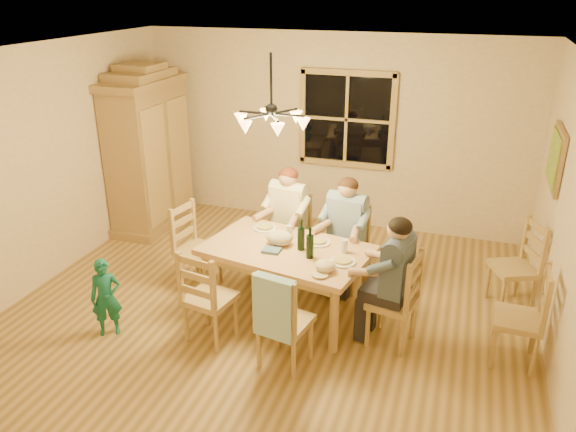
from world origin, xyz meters
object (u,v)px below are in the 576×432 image
(chandelier, at_px, (272,119))
(armoire, at_px, (149,154))
(adult_plaid_man, at_px, (346,220))
(chair_near_left, at_px, (211,311))
(wine_bottle_a, at_px, (301,235))
(chair_end_right, at_px, (391,315))
(chair_end_left, at_px, (199,262))
(chair_near_right, at_px, (285,335))
(adult_slate_man, at_px, (395,266))
(chair_far_right, at_px, (344,263))
(wine_bottle_b, at_px, (310,242))
(adult_woman, at_px, (288,208))
(chair_far_left, at_px, (288,249))
(dining_table, at_px, (287,257))
(child, at_px, (106,297))
(chair_spare_front, at_px, (515,333))
(chair_spare_back, at_px, (511,281))

(chandelier, distance_m, armoire, 3.08)
(armoire, height_order, adult_plaid_man, armoire)
(chair_near_left, bearing_deg, wine_bottle_a, 55.53)
(adult_plaid_man, xyz_separation_m, wine_bottle_a, (-0.31, -0.71, 0.08))
(chair_near_left, height_order, chair_end_right, same)
(chair_end_left, bearing_deg, chair_near_right, 63.43)
(chair_near_right, bearing_deg, chair_end_left, 153.43)
(adult_slate_man, bearing_deg, chair_far_right, 46.64)
(chandelier, relative_size, wine_bottle_b, 2.33)
(wine_bottle_a, bearing_deg, adult_plaid_man, 66.37)
(chair_end_left, relative_size, adult_woman, 1.13)
(chandelier, xyz_separation_m, adult_plaid_man, (0.64, 0.66, -1.24))
(chair_far_left, height_order, chair_end_right, same)
(adult_woman, height_order, adult_slate_man, same)
(chandelier, distance_m, adult_plaid_man, 1.54)
(dining_table, distance_m, chair_end_left, 1.22)
(chair_far_right, relative_size, child, 1.20)
(dining_table, relative_size, chair_spare_front, 1.85)
(adult_slate_man, xyz_separation_m, child, (-2.71, -0.74, -0.43))
(adult_plaid_man, height_order, adult_slate_man, same)
(adult_woman, bearing_deg, armoire, -8.74)
(chandelier, relative_size, child, 0.94)
(chair_near_right, bearing_deg, chair_far_left, 117.90)
(chandelier, xyz_separation_m, chair_end_left, (-0.97, 0.15, -1.77))
(chair_near_right, relative_size, adult_slate_man, 1.13)
(armoire, bearing_deg, wine_bottle_b, -31.98)
(chair_near_right, relative_size, chair_spare_back, 1.00)
(adult_slate_man, bearing_deg, chair_spare_front, -76.75)
(armoire, bearing_deg, chandelier, -33.46)
(chandelier, bearing_deg, adult_woman, 96.90)
(dining_table, relative_size, adult_slate_man, 2.10)
(chair_far_left, bearing_deg, wine_bottle_b, 129.76)
(adult_plaid_man, bearing_deg, chair_end_left, 27.98)
(chandelier, bearing_deg, chair_near_left, -116.57)
(chair_near_right, xyz_separation_m, adult_woman, (-0.54, 1.71, 0.54))
(adult_plaid_man, bearing_deg, adult_woman, 0.00)
(chair_near_right, xyz_separation_m, chair_end_left, (-1.41, 1.06, 0.00))
(adult_slate_man, height_order, child, adult_slate_man)
(chair_near_right, bearing_deg, adult_slate_man, 46.74)
(chair_end_left, bearing_deg, chair_near_left, 43.26)
(chair_end_left, relative_size, wine_bottle_a, 3.00)
(chair_far_left, xyz_separation_m, adult_woman, (0.00, 0.00, 0.54))
(child, bearing_deg, chair_near_right, -27.59)
(chair_near_left, relative_size, chair_near_right, 1.00)
(chair_near_right, xyz_separation_m, chair_spare_back, (2.01, 1.73, 0.00))
(chandelier, xyz_separation_m, armoire, (-2.42, 1.60, -1.02))
(wine_bottle_b, bearing_deg, chair_end_right, -4.89)
(chair_far_left, distance_m, chair_near_right, 1.79)
(chandelier, relative_size, armoire, 0.33)
(adult_plaid_man, bearing_deg, dining_table, 67.62)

